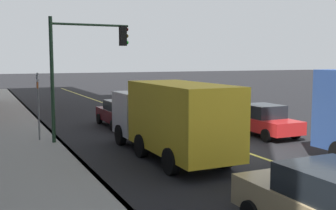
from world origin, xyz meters
name	(u,v)px	position (x,y,z in m)	size (l,w,h in m)	color
ground	(235,148)	(0.00, 0.00, 0.00)	(200.00, 200.00, 0.00)	black
sidewalk_slab	(28,169)	(0.00, 8.38, 0.07)	(80.00, 3.79, 0.15)	gray
curb_edge	(81,163)	(0.00, 6.57, 0.07)	(80.00, 0.16, 0.15)	slate
lane_stripe_center	(235,148)	(0.00, 0.00, 0.01)	(80.00, 0.16, 0.01)	#D8CC4C
car_green	(189,108)	(8.71, -2.41, 0.69)	(4.27, 1.89, 1.37)	#1E6038
car_maroon	(122,113)	(7.58, 2.49, 0.75)	(4.18, 2.10, 1.49)	#591116
car_red	(262,120)	(1.98, -2.95, 0.77)	(4.33, 1.92, 1.55)	red
truck_yellow	(171,117)	(-0.20, 3.12, 1.57)	(7.63, 2.39, 2.91)	silver
traffic_light_mast	(83,58)	(3.83, 5.54, 3.83)	(0.28, 3.59, 5.60)	#1E3823
street_sign_post	(38,102)	(4.68, 7.39, 1.86)	(0.60, 0.08, 3.18)	slate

